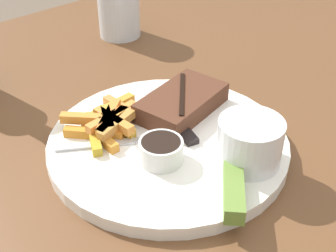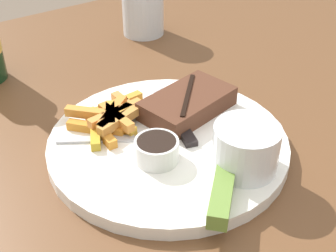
{
  "view_description": "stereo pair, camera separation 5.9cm",
  "coord_description": "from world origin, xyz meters",
  "px_view_note": "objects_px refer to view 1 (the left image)",
  "views": [
    {
      "loc": [
        -0.32,
        -0.36,
        1.14
      ],
      "look_at": [
        0.0,
        0.0,
        0.79
      ],
      "focal_mm": 50.0,
      "sensor_mm": 36.0,
      "label": 1
    },
    {
      "loc": [
        -0.28,
        -0.4,
        1.14
      ],
      "look_at": [
        0.0,
        0.0,
        0.79
      ],
      "focal_mm": 50.0,
      "sensor_mm": 36.0,
      "label": 2
    }
  ],
  "objects_px": {
    "dinner_plate": "(168,144)",
    "pickle_spear": "(234,191)",
    "dipping_sauce_cup": "(161,150)",
    "coleslaw_cup": "(250,140)",
    "drinking_glass": "(119,6)",
    "knife_utensil": "(172,118)",
    "steak_portion": "(182,102)",
    "fork_utensil": "(104,144)"
  },
  "relations": [
    {
      "from": "steak_portion",
      "to": "knife_utensil",
      "type": "xyz_separation_m",
      "value": [
        -0.03,
        -0.01,
        -0.01
      ]
    },
    {
      "from": "pickle_spear",
      "to": "dinner_plate",
      "type": "bearing_deg",
      "value": 81.66
    },
    {
      "from": "pickle_spear",
      "to": "drinking_glass",
      "type": "bearing_deg",
      "value": 67.61
    },
    {
      "from": "dipping_sauce_cup",
      "to": "drinking_glass",
      "type": "height_order",
      "value": "drinking_glass"
    },
    {
      "from": "fork_utensil",
      "to": "knife_utensil",
      "type": "distance_m",
      "value": 0.1
    },
    {
      "from": "coleslaw_cup",
      "to": "dipping_sauce_cup",
      "type": "bearing_deg",
      "value": 137.46
    },
    {
      "from": "steak_portion",
      "to": "coleslaw_cup",
      "type": "distance_m",
      "value": 0.14
    },
    {
      "from": "dinner_plate",
      "to": "pickle_spear",
      "type": "bearing_deg",
      "value": -98.34
    },
    {
      "from": "steak_portion",
      "to": "fork_utensil",
      "type": "distance_m",
      "value": 0.13
    },
    {
      "from": "fork_utensil",
      "to": "knife_utensil",
      "type": "xyz_separation_m",
      "value": [
        0.1,
        -0.01,
        0.0
      ]
    },
    {
      "from": "dipping_sauce_cup",
      "to": "knife_utensil",
      "type": "distance_m",
      "value": 0.09
    },
    {
      "from": "pickle_spear",
      "to": "fork_utensil",
      "type": "distance_m",
      "value": 0.18
    },
    {
      "from": "knife_utensil",
      "to": "coleslaw_cup",
      "type": "bearing_deg",
      "value": -159.63
    },
    {
      "from": "dinner_plate",
      "to": "pickle_spear",
      "type": "relative_size",
      "value": 4.13
    },
    {
      "from": "knife_utensil",
      "to": "drinking_glass",
      "type": "xyz_separation_m",
      "value": [
        0.14,
        0.3,
        0.04
      ]
    },
    {
      "from": "dinner_plate",
      "to": "coleslaw_cup",
      "type": "distance_m",
      "value": 0.11
    },
    {
      "from": "steak_portion",
      "to": "dipping_sauce_cup",
      "type": "relative_size",
      "value": 2.62
    },
    {
      "from": "pickle_spear",
      "to": "fork_utensil",
      "type": "xyz_separation_m",
      "value": [
        -0.05,
        0.17,
        -0.01
      ]
    },
    {
      "from": "dipping_sauce_cup",
      "to": "pickle_spear",
      "type": "distance_m",
      "value": 0.1
    },
    {
      "from": "pickle_spear",
      "to": "drinking_glass",
      "type": "height_order",
      "value": "drinking_glass"
    },
    {
      "from": "dinner_plate",
      "to": "coleslaw_cup",
      "type": "relative_size",
      "value": 3.98
    },
    {
      "from": "steak_portion",
      "to": "dipping_sauce_cup",
      "type": "distance_m",
      "value": 0.11
    },
    {
      "from": "drinking_glass",
      "to": "dinner_plate",
      "type": "bearing_deg",
      "value": -117.24
    },
    {
      "from": "dinner_plate",
      "to": "coleslaw_cup",
      "type": "xyz_separation_m",
      "value": [
        0.04,
        -0.1,
        0.04
      ]
    },
    {
      "from": "coleslaw_cup",
      "to": "pickle_spear",
      "type": "relative_size",
      "value": 1.04
    },
    {
      "from": "coleslaw_cup",
      "to": "dipping_sauce_cup",
      "type": "height_order",
      "value": "coleslaw_cup"
    },
    {
      "from": "dinner_plate",
      "to": "steak_portion",
      "type": "bearing_deg",
      "value": 32.17
    },
    {
      "from": "dinner_plate",
      "to": "steak_portion",
      "type": "relative_size",
      "value": 2.19
    },
    {
      "from": "dinner_plate",
      "to": "fork_utensil",
      "type": "height_order",
      "value": "fork_utensil"
    },
    {
      "from": "coleslaw_cup",
      "to": "steak_portion",
      "type": "bearing_deg",
      "value": 83.1
    },
    {
      "from": "dinner_plate",
      "to": "steak_portion",
      "type": "xyz_separation_m",
      "value": [
        0.06,
        0.04,
        0.02
      ]
    },
    {
      "from": "coleslaw_cup",
      "to": "knife_utensil",
      "type": "xyz_separation_m",
      "value": [
        -0.01,
        0.13,
        -0.03
      ]
    },
    {
      "from": "dinner_plate",
      "to": "pickle_spear",
      "type": "distance_m",
      "value": 0.13
    },
    {
      "from": "coleslaw_cup",
      "to": "fork_utensil",
      "type": "height_order",
      "value": "coleslaw_cup"
    },
    {
      "from": "coleslaw_cup",
      "to": "drinking_glass",
      "type": "distance_m",
      "value": 0.45
    },
    {
      "from": "dinner_plate",
      "to": "drinking_glass",
      "type": "xyz_separation_m",
      "value": [
        0.17,
        0.33,
        0.05
      ]
    },
    {
      "from": "dinner_plate",
      "to": "dipping_sauce_cup",
      "type": "xyz_separation_m",
      "value": [
        -0.04,
        -0.03,
        0.02
      ]
    },
    {
      "from": "coleslaw_cup",
      "to": "drinking_glass",
      "type": "xyz_separation_m",
      "value": [
        0.13,
        0.43,
        0.01
      ]
    },
    {
      "from": "dipping_sauce_cup",
      "to": "fork_utensil",
      "type": "xyz_separation_m",
      "value": [
        -0.03,
        0.07,
        -0.01
      ]
    },
    {
      "from": "knife_utensil",
      "to": "steak_portion",
      "type": "bearing_deg",
      "value": -58.43
    },
    {
      "from": "dipping_sauce_cup",
      "to": "drinking_glass",
      "type": "xyz_separation_m",
      "value": [
        0.21,
        0.36,
        0.03
      ]
    },
    {
      "from": "fork_utensil",
      "to": "knife_utensil",
      "type": "bearing_deg",
      "value": 24.27
    }
  ]
}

